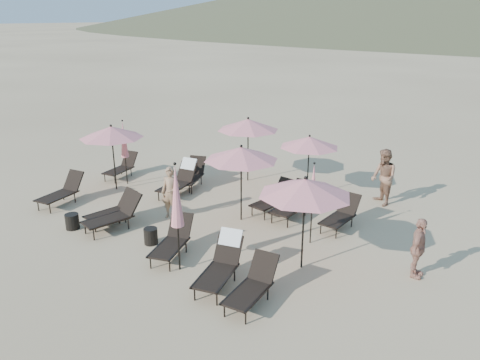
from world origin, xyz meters
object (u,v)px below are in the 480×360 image
Objects in this scene: lounger_7 at (180,179)px; side_table_0 at (72,221)px; umbrella_open_0 at (111,132)px; beachgoer_c at (418,248)px; beachgoer_b at (383,177)px; umbrella_open_4 at (309,142)px; lounger_8 at (192,174)px; lounger_2 at (115,214)px; lounger_6 at (122,167)px; lounger_5 at (253,285)px; umbrella_open_1 at (241,154)px; lounger_4 at (221,263)px; lounger_3 at (173,240)px; lounger_11 at (341,214)px; side_table_1 at (151,236)px; lounger_9 at (274,198)px; umbrella_closed_0 at (176,197)px; lounger_1 at (113,209)px; umbrella_open_2 at (305,187)px; lounger_10 at (294,202)px; lounger_0 at (62,191)px; umbrella_closed_2 at (124,140)px; umbrella_closed_1 at (313,188)px.

lounger_7 reaches higher than side_table_0.
umbrella_open_0 is 10.84m from beachgoer_c.
umbrella_open_4 is at bearing -118.60° from beachgoer_b.
lounger_2 is at bearing -102.84° from lounger_8.
lounger_6 is 4.80m from side_table_0.
umbrella_open_1 reaches higher than lounger_5.
lounger_3 is at bearing 155.89° from lounger_4.
lounger_8 is at bearing 83.34° from side_table_0.
lounger_7 is 2.93m from umbrella_open_0.
lounger_11 is at bearing -5.50° from lounger_6.
lounger_2 is at bearing -86.74° from beachgoer_b.
umbrella_open_4 is 6.38m from side_table_1.
lounger_3 is at bearing -121.37° from lounger_11.
side_table_1 is 7.87m from beachgoer_b.
umbrella_closed_0 reaches higher than lounger_9.
lounger_1 is 0.95× the size of lounger_3.
lounger_4 is at bearing 5.09° from umbrella_closed_0.
lounger_6 is 0.90× the size of lounger_8.
lounger_5 is 2.64m from umbrella_open_2.
lounger_6 is at bearing -175.84° from lounger_10.
umbrella_open_0 is (-2.24, -1.00, 1.60)m from lounger_7.
lounger_7 is 1.04× the size of lounger_8.
lounger_7 is 7.01m from beachgoer_b.
umbrella_open_0 is 5.34m from umbrella_open_1.
lounger_7 is 4.08× the size of side_table_0.
beachgoer_b is at bearing 45.53° from side_table_0.
lounger_7 is (3.11, -0.08, 0.12)m from lounger_6.
beachgoer_c reaches higher than lounger_2.
lounger_3 is at bearing -98.76° from umbrella_open_4.
beachgoer_b is at bearing 15.45° from umbrella_open_4.
lounger_9 is (6.70, 0.43, 0.03)m from lounger_6.
beachgoer_b is at bearing 26.16° from beachgoer_c.
lounger_5 is at bearing -73.37° from umbrella_open_4.
umbrella_open_1 is at bearing 83.72° from beachgoer_c.
side_table_0 is at bearing 173.98° from lounger_5.
lounger_4 reaches higher than side_table_1.
lounger_9 is (6.22, 3.51, -0.01)m from lounger_0.
umbrella_closed_2 reaches higher than lounger_1.
umbrella_open_4 is 0.78× the size of umbrella_closed_0.
lounger_5 reaches higher than lounger_6.
lounger_7 is at bearing -9.87° from lounger_6.
lounger_2 is 8.74m from beachgoer_b.
umbrella_closed_1 is at bearing -97.60° from lounger_11.
lounger_11 is (1.13, 4.50, -0.10)m from lounger_4.
lounger_10 is (6.95, 3.46, 0.02)m from lounger_0.
lounger_10 is 2.19m from umbrella_closed_1.
lounger_8 is (-0.13, 0.82, -0.08)m from lounger_7.
lounger_6 is at bearing 149.69° from lounger_5.
lounger_1 is at bearing 155.60° from lounger_4.
umbrella_closed_1 is 5.11× the size of side_table_1.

